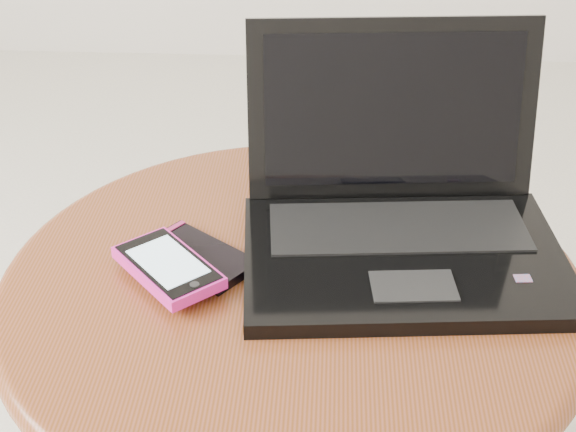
{
  "coord_description": "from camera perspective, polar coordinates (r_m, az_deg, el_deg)",
  "views": [
    {
      "loc": [
        -0.0,
        -0.61,
        1.02
      ],
      "look_at": [
        -0.04,
        0.13,
        0.55
      ],
      "focal_mm": 52.99,
      "sensor_mm": 36.0,
      "label": 1
    }
  ],
  "objects": [
    {
      "name": "table",
      "position": [
        0.96,
        0.24,
        -9.11
      ],
      "size": [
        0.62,
        0.62,
        0.49
      ],
      "color": "#4D2114",
      "rests_on": "ground"
    },
    {
      "name": "laptop",
      "position": [
        0.93,
        7.54,
        0.18
      ],
      "size": [
        0.36,
        0.31,
        0.22
      ],
      "color": "black",
      "rests_on": "table"
    },
    {
      "name": "phone_pink",
      "position": [
        0.89,
        -8.05,
        -3.4
      ],
      "size": [
        0.13,
        0.14,
        0.01
      ],
      "color": "#E9239F",
      "rests_on": "phone_black"
    },
    {
      "name": "phone_black",
      "position": [
        0.92,
        -6.06,
        -2.7
      ],
      "size": [
        0.14,
        0.13,
        0.01
      ],
      "color": "black",
      "rests_on": "table"
    }
  ]
}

